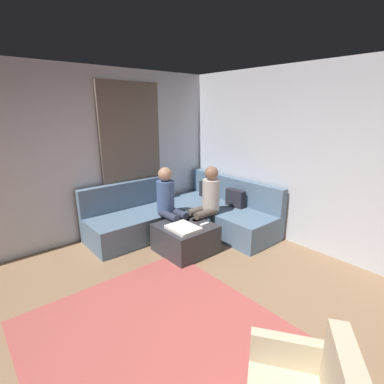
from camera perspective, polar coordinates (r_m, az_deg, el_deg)
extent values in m
cube|color=#8C6B4C|center=(2.86, -4.38, -31.82)|extent=(6.00, 6.00, 0.10)
cube|color=silver|center=(4.39, 28.01, 4.83)|extent=(6.00, 0.12, 2.70)
cube|color=silver|center=(4.70, -26.56, 5.66)|extent=(0.12, 6.00, 2.70)
cube|color=#726659|center=(5.09, -11.82, 6.58)|extent=(0.06, 1.10, 2.50)
cube|color=#AD4C47|center=(2.98, -5.22, -27.94)|extent=(2.60, 2.20, 0.01)
cube|color=slate|center=(5.19, 5.47, -4.87)|extent=(2.10, 0.85, 0.42)
cube|color=slate|center=(5.30, 8.28, 0.45)|extent=(2.10, 0.14, 0.45)
cube|color=slate|center=(4.92, -10.39, -6.29)|extent=(0.85, 1.70, 0.42)
cube|color=slate|center=(5.07, -12.67, -0.52)|extent=(0.14, 1.70, 0.45)
cube|color=#26262D|center=(5.54, 3.13, 0.15)|extent=(0.36, 0.12, 0.36)
cube|color=#26262D|center=(5.08, 8.57, -1.52)|extent=(0.36, 0.12, 0.36)
cube|color=#333338|center=(4.36, -1.31, -9.11)|extent=(0.76, 0.76, 0.42)
cube|color=white|center=(4.12, -1.75, -7.14)|extent=(0.44, 0.36, 0.04)
cylinder|color=#334C72|center=(4.52, -1.32, -4.61)|extent=(0.08, 0.08, 0.10)
cube|color=white|center=(4.27, 2.51, -6.39)|extent=(0.05, 0.15, 0.02)
cube|color=#C6B593|center=(2.31, 19.35, -27.76)|extent=(0.51, 0.39, 0.22)
cylinder|color=brown|center=(4.53, 0.79, -8.05)|extent=(0.12, 0.12, 0.42)
cylinder|color=brown|center=(4.66, -0.67, -7.35)|extent=(0.12, 0.12, 0.42)
cylinder|color=brown|center=(4.55, 2.71, -4.27)|extent=(0.12, 0.40, 0.12)
cylinder|color=brown|center=(4.68, 1.20, -3.68)|extent=(0.12, 0.40, 0.12)
cylinder|color=beige|center=(4.67, 3.79, -0.53)|extent=(0.28, 0.28, 0.50)
sphere|color=#8C664C|center=(4.58, 3.88, 3.78)|extent=(0.22, 0.22, 0.22)
cylinder|color=#2D3347|center=(4.53, -1.20, -8.08)|extent=(0.12, 0.12, 0.42)
cylinder|color=#2D3347|center=(4.43, -3.03, -8.70)|extent=(0.12, 0.12, 0.42)
cylinder|color=#2D3347|center=(4.57, -2.81, -4.20)|extent=(0.40, 0.12, 0.12)
cylinder|color=#2D3347|center=(4.47, -4.65, -4.72)|extent=(0.40, 0.12, 0.12)
cylinder|color=#3F598C|center=(4.59, -5.27, -0.85)|extent=(0.28, 0.28, 0.50)
sphere|color=tan|center=(4.50, -5.39, 3.53)|extent=(0.22, 0.22, 0.22)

